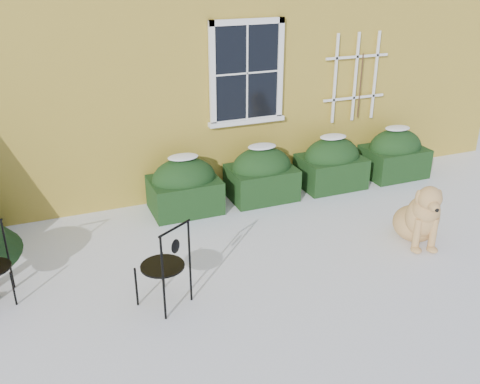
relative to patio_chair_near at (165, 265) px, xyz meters
name	(u,v)px	position (x,y,z in m)	size (l,w,h in m)	color
ground	(271,293)	(1.19, -0.26, -0.52)	(80.00, 80.00, 0.00)	white
hedge_row	(297,169)	(2.84, 2.29, -0.12)	(4.95, 0.80, 0.91)	black
patio_chair_near	(165,265)	(0.00, 0.00, 0.00)	(0.64, 0.63, 1.04)	black
dog	(420,218)	(3.59, 0.10, -0.14)	(0.78, 1.02, 0.95)	tan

